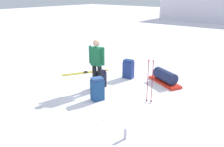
{
  "coord_description": "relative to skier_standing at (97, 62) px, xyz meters",
  "views": [
    {
      "loc": [
        4.4,
        -5.28,
        3.12
      ],
      "look_at": [
        0.0,
        0.0,
        0.7
      ],
      "focal_mm": 37.59,
      "sensor_mm": 36.0,
      "label": 1
    }
  ],
  "objects": [
    {
      "name": "ground_plane",
      "position": [
        0.62,
        0.03,
        -0.95
      ],
      "size": [
        80.0,
        80.0,
        0.0
      ],
      "primitive_type": "plane",
      "color": "white"
    },
    {
      "name": "skier_standing",
      "position": [
        0.0,
        0.0,
        0.0
      ],
      "size": [
        0.56,
        0.28,
        1.7
      ],
      "color": "black",
      "rests_on": "ground_plane"
    },
    {
      "name": "ski_pair_near",
      "position": [
        -1.53,
        0.94,
        -0.94
      ],
      "size": [
        1.1,
        1.73,
        0.05
      ],
      "color": "gold",
      "rests_on": "ground_plane"
    },
    {
      "name": "backpack_large_dark",
      "position": [
        0.14,
        1.57,
        -0.6
      ],
      "size": [
        0.42,
        0.31,
        0.72
      ],
      "color": "navy",
      "rests_on": "ground_plane"
    },
    {
      "name": "backpack_bright",
      "position": [
        0.54,
        -0.56,
        -0.61
      ],
      "size": [
        0.39,
        0.44,
        0.71
      ],
      "color": "navy",
      "rests_on": "ground_plane"
    },
    {
      "name": "backpack_small_spare",
      "position": [
        -0.03,
        0.22,
        -0.66
      ],
      "size": [
        0.29,
        0.38,
        0.6
      ],
      "color": "black",
      "rests_on": "ground_plane"
    },
    {
      "name": "ski_poles_planted_near",
      "position": [
        1.84,
        0.26,
        -0.23
      ],
      "size": [
        0.2,
        0.11,
        1.31
      ],
      "color": "maroon",
      "rests_on": "ground_plane"
    },
    {
      "name": "gear_sled",
      "position": [
        1.47,
        1.95,
        -0.73
      ],
      "size": [
        1.42,
        0.99,
        0.49
      ],
      "color": "red",
      "rests_on": "ground_plane"
    },
    {
      "name": "thermos_bottle",
      "position": [
        2.39,
        -1.64,
        -0.82
      ],
      "size": [
        0.07,
        0.07,
        0.26
      ],
      "primitive_type": "cylinder",
      "color": "#BBB5C5",
      "rests_on": "ground_plane"
    }
  ]
}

